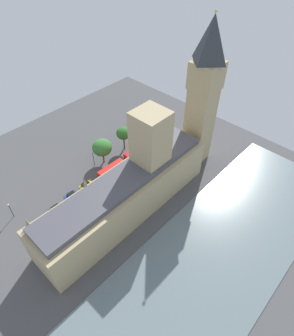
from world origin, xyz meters
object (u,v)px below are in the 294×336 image
Objects in this scene: double_decker_bus_trailing at (112,171)px; car_black_far_end at (55,209)px; car_yellow_cab_by_river_gate at (86,185)px; street_lamp_slot_10 at (93,156)px; car_white_near_tower at (41,225)px; plane_tree_midblock at (102,147)px; plane_tree_opposite_hall at (123,133)px; street_lamp_under_trees at (10,208)px; double_decker_bus_kerbside at (136,153)px; car_blue_corner at (71,195)px; clock_tower at (203,94)px; parliament_building at (130,188)px; pedestrian_leading at (140,174)px.

double_decker_bus_trailing is 22.66m from car_black_far_end.
street_lamp_slot_10 is at bearing 124.73° from car_yellow_cab_by_river_gate.
plane_tree_midblock reaches higher than car_white_near_tower.
plane_tree_opposite_hall reaches higher than street_lamp_under_trees.
car_white_near_tower is at bearing 105.07° from plane_tree_midblock.
car_yellow_cab_by_river_gate is (2.41, 22.09, -1.74)m from double_decker_bus_kerbside.
car_blue_corner is at bearing 113.04° from street_lamp_slot_10.
clock_tower is at bearing 64.16° from car_yellow_cab_by_river_gate.
double_decker_bus_trailing is 9.34m from street_lamp_slot_10.
car_yellow_cab_by_river_gate is 14.76m from plane_tree_midblock.
clock_tower is 7.82× the size of street_lamp_slot_10.
double_decker_bus_trailing reaches higher than car_black_far_end.
clock_tower is at bearing 46.62° from double_decker_bus_kerbside.
parliament_building is 25.31m from car_black_far_end.
double_decker_bus_kerbside is 12.97m from plane_tree_midblock.
car_black_far_end is at bearing -91.39° from double_decker_bus_kerbside.
plane_tree_opposite_hall is (5.39, -29.54, 6.51)m from car_blue_corner.
car_black_far_end reaches higher than pedestrian_leading.
car_yellow_cab_by_river_gate is 2.82× the size of pedestrian_leading.
pedestrian_leading is (-7.04, -7.03, -1.88)m from double_decker_bus_trailing.
plane_tree_opposite_hall reaches higher than street_lamp_slot_10.
double_decker_bus_kerbside is at bearing 92.96° from double_decker_bus_trailing.
double_decker_bus_kerbside is at bearing 46.00° from clock_tower.
plane_tree_opposite_hall is (5.22, -23.12, 6.51)m from car_yellow_cab_by_river_gate.
parliament_building reaches higher than plane_tree_opposite_hall.
clock_tower reaches higher than double_decker_bus_kerbside.
pedestrian_leading is at bearing 156.08° from plane_tree_opposite_hall.
plane_tree_midblock is at bearing 49.11° from pedestrian_leading.
car_yellow_cab_by_river_gate is (17.82, 38.04, -25.54)m from clock_tower.
plane_tree_midblock reaches higher than double_decker_bus_kerbside.
car_blue_corner is 18.45m from street_lamp_under_trees.
double_decker_bus_kerbside is 12.68m from double_decker_bus_trailing.
car_white_near_tower is at bearing 109.82° from car_black_far_end.
car_yellow_cab_by_river_gate is 24.43m from street_lamp_under_trees.
street_lamp_slot_10 is (1.11, 14.25, -2.86)m from plane_tree_opposite_hall.
car_blue_corner is 6.77m from car_black_far_end.
plane_tree_opposite_hall is (8.70, -42.72, 6.51)m from car_white_near_tower.
car_yellow_cab_by_river_gate is (2.80, 9.41, -1.74)m from double_decker_bus_trailing.
parliament_building is 5.65× the size of double_decker_bus_trailing.
plane_tree_midblock is at bearing 90.37° from plane_tree_opposite_hall.
clock_tower is 59.56m from car_black_far_end.
double_decker_bus_kerbside is at bearing -91.84° from car_black_far_end.
plane_tree_midblock is 4.45m from street_lamp_slot_10.
street_lamp_slot_10 reaches higher than car_black_far_end.
street_lamp_slot_10 reaches higher than pedestrian_leading.
double_decker_bus_trailing is at bearing -18.89° from parliament_building.
parliament_building reaches higher than plane_tree_midblock.
car_blue_corner is at bearing 100.35° from plane_tree_opposite_hall.
car_white_near_tower reaches higher than pedestrian_leading.
car_black_far_end and car_white_near_tower have the same top height.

